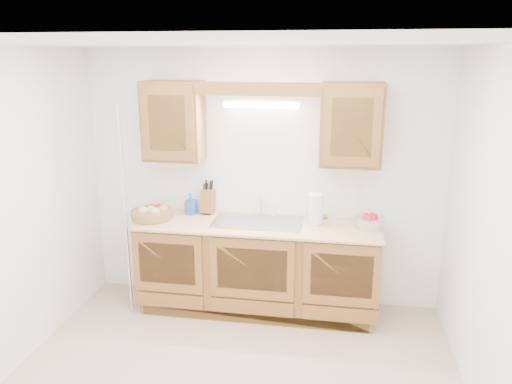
% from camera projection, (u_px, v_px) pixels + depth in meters
% --- Properties ---
extents(room, '(3.52, 3.50, 2.50)m').
position_uv_depth(room, '(229.00, 230.00, 3.48)').
color(room, '#C5AE8E').
rests_on(room, ground).
extents(base_cabinets, '(2.20, 0.60, 0.86)m').
position_uv_depth(base_cabinets, '(257.00, 267.00, 4.83)').
color(base_cabinets, '#94582B').
rests_on(base_cabinets, ground).
extents(countertop, '(2.30, 0.63, 0.04)m').
position_uv_depth(countertop, '(257.00, 225.00, 4.70)').
color(countertop, tan).
rests_on(countertop, base_cabinets).
extents(upper_cabinet_left, '(0.55, 0.33, 0.75)m').
position_uv_depth(upper_cabinet_left, '(174.00, 121.00, 4.73)').
color(upper_cabinet_left, '#94582B').
rests_on(upper_cabinet_left, room).
extents(upper_cabinet_right, '(0.55, 0.33, 0.75)m').
position_uv_depth(upper_cabinet_right, '(351.00, 125.00, 4.46)').
color(upper_cabinet_right, '#94582B').
rests_on(upper_cabinet_right, room).
extents(valance, '(2.20, 0.05, 0.12)m').
position_uv_depth(valance, '(257.00, 89.00, 4.37)').
color(valance, '#94582B').
rests_on(valance, room).
extents(fluorescent_fixture, '(0.76, 0.08, 0.08)m').
position_uv_depth(fluorescent_fixture, '(261.00, 103.00, 4.63)').
color(fluorescent_fixture, white).
rests_on(fluorescent_fixture, room).
extents(sink, '(0.84, 0.46, 0.36)m').
position_uv_depth(sink, '(258.00, 229.00, 4.73)').
color(sink, '#9E9EA3').
rests_on(sink, countertop).
extents(wire_shelf_pole, '(0.03, 0.03, 2.00)m').
position_uv_depth(wire_shelf_pole, '(125.00, 214.00, 4.62)').
color(wire_shelf_pole, silver).
rests_on(wire_shelf_pole, ground).
extents(outlet_plate, '(0.08, 0.01, 0.12)m').
position_uv_depth(outlet_plate, '(360.00, 193.00, 4.77)').
color(outlet_plate, white).
rests_on(outlet_plate, room).
extents(fruit_basket, '(0.47, 0.47, 0.13)m').
position_uv_depth(fruit_basket, '(152.00, 213.00, 4.82)').
color(fruit_basket, olive).
rests_on(fruit_basket, countertop).
extents(knife_block, '(0.13, 0.20, 0.34)m').
position_uv_depth(knife_block, '(208.00, 201.00, 4.98)').
color(knife_block, '#94582B').
rests_on(knife_block, countertop).
extents(orange_canister, '(0.08, 0.08, 0.20)m').
position_uv_depth(orange_canister, '(208.00, 203.00, 4.97)').
color(orange_canister, '#D0650B').
rests_on(orange_canister, countertop).
extents(soap_bottle, '(0.12, 0.12, 0.21)m').
position_uv_depth(soap_bottle, '(191.00, 204.00, 4.94)').
color(soap_bottle, blue).
rests_on(soap_bottle, countertop).
extents(sponge, '(0.13, 0.10, 0.02)m').
position_uv_depth(sponge, '(321.00, 217.00, 4.84)').
color(sponge, '#CC333F').
rests_on(sponge, countertop).
extents(paper_towel, '(0.17, 0.17, 0.34)m').
position_uv_depth(paper_towel, '(316.00, 209.00, 4.64)').
color(paper_towel, silver).
rests_on(paper_towel, countertop).
extents(apple_bowl, '(0.28, 0.28, 0.14)m').
position_uv_depth(apple_bowl, '(369.00, 221.00, 4.55)').
color(apple_bowl, silver).
rests_on(apple_bowl, countertop).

